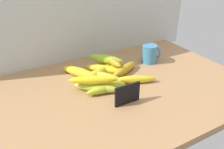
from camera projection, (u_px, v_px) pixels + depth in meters
counter_top at (126, 89)px, 103.92cm from camera, size 110.00×76.00×3.00cm
chalkboard_sign at (127, 95)px, 90.18cm from camera, size 11.00×1.80×8.40cm
coffee_mug at (150, 54)px, 123.20cm from camera, size 9.31×7.81×9.57cm
banana_0 at (104, 69)px, 113.31cm from camera, size 16.24×17.29×4.07cm
banana_1 at (96, 88)px, 98.53cm from camera, size 17.44×15.95×3.94cm
banana_2 at (119, 66)px, 117.15cm from camera, size 13.62×15.31×3.61cm
banana_3 at (135, 79)px, 104.99cm from camera, size 18.74×11.26×3.67cm
banana_4 at (104, 76)px, 107.31cm from camera, size 13.10×15.25×3.89cm
banana_5 at (125, 69)px, 113.12cm from camera, size 18.39×11.41×4.26cm
banana_6 at (108, 85)px, 101.12cm from camera, size 16.38×4.07×3.46cm
banana_7 at (109, 66)px, 117.33cm from camera, size 5.54×17.89×3.26cm
banana_8 at (107, 89)px, 97.66cm from camera, size 18.14×5.01×3.75cm
banana_9 at (100, 72)px, 110.68cm from camera, size 18.75×11.10×4.14cm
banana_10 at (80, 72)px, 110.15cm from camera, size 13.75×19.25×4.39cm
banana_11 at (106, 59)px, 115.77cm from camera, size 14.60×16.35×4.30cm
banana_12 at (93, 80)px, 96.68cm from camera, size 19.66×12.63×3.67cm
banana_13 at (111, 60)px, 115.04cm from camera, size 5.01×16.80×3.79cm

